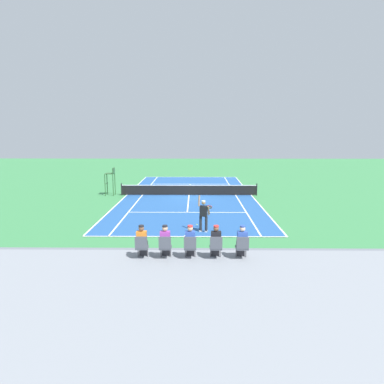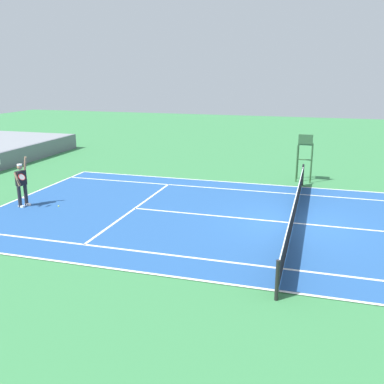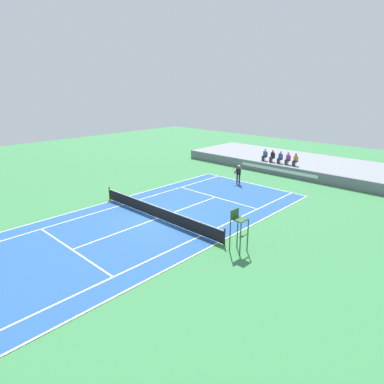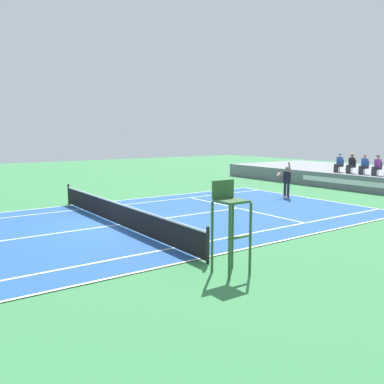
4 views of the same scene
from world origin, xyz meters
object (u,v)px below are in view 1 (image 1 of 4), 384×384
spectator_seated_1 (216,242)px  umpire_chair (111,178)px  spectator_seated_2 (190,242)px  spectator_seated_4 (142,242)px  spectator_seated_0 (242,242)px  spectator_seated_3 (165,242)px  tennis_player (204,215)px  tennis_ball (197,225)px

spectator_seated_1 → umpire_chair: 19.40m
spectator_seated_2 → spectator_seated_4: 1.75m
spectator_seated_0 → spectator_seated_2: bearing=0.0°
spectator_seated_0 → spectator_seated_4: 3.62m
spectator_seated_0 → spectator_seated_1: bearing=0.0°
spectator_seated_1 → spectator_seated_2: same height
spectator_seated_3 → spectator_seated_4: same height
tennis_player → umpire_chair: size_ratio=0.85×
spectator_seated_2 → spectator_seated_4: size_ratio=1.00×
spectator_seated_2 → tennis_ball: size_ratio=18.60×
spectator_seated_0 → tennis_ball: 8.34m
spectator_seated_2 → spectator_seated_4: same height
spectator_seated_1 → spectator_seated_4: bearing=0.0°
umpire_chair → spectator_seated_0: bearing=117.4°
spectator_seated_3 → tennis_ball: (-1.19, -8.03, -1.60)m
spectator_seated_3 → umpire_chair: 18.70m
spectator_seated_3 → spectator_seated_1: bearing=180.0°
spectator_seated_0 → spectator_seated_3: bearing=0.0°
spectator_seated_0 → spectator_seated_2: (1.87, 0.00, 0.00)m
spectator_seated_2 → spectator_seated_3: size_ratio=1.00×
spectator_seated_0 → spectator_seated_3: same height
spectator_seated_0 → spectator_seated_2: 1.87m
spectator_seated_2 → tennis_ball: 8.19m
spectator_seated_1 → spectator_seated_2: size_ratio=1.00×
umpire_chair → spectator_seated_4: bearing=107.3°
spectator_seated_1 → spectator_seated_2: 0.93m
spectator_seated_4 → tennis_player: (-2.40, -6.60, -0.64)m
spectator_seated_1 → spectator_seated_2: bearing=0.0°
spectator_seated_2 → umpire_chair: size_ratio=0.52×
spectator_seated_0 → umpire_chair: size_ratio=0.52×
spectator_seated_0 → tennis_player: (1.23, -6.60, -0.64)m
spectator_seated_0 → spectator_seated_1: 0.94m
spectator_seated_0 → spectator_seated_1: size_ratio=1.00×
spectator_seated_3 → tennis_ball: bearing=-98.4°
spectator_seated_2 → spectator_seated_1: bearing=180.0°
spectator_seated_0 → spectator_seated_1: (0.94, 0.00, 0.00)m
tennis_player → spectator_seated_3: bearing=76.8°
spectator_seated_4 → tennis_ball: size_ratio=18.60×
spectator_seated_2 → spectator_seated_3: same height
spectator_seated_2 → tennis_ball: spectator_seated_2 is taller
spectator_seated_3 → spectator_seated_0: bearing=180.0°
spectator_seated_1 → spectator_seated_3: 1.83m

